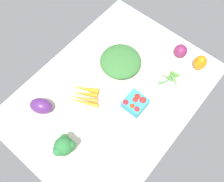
{
  "coord_description": "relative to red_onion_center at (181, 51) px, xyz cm",
  "views": [
    {
      "loc": [
        42.01,
        35.26,
        115.92
      ],
      "look_at": [
        0.0,
        0.0,
        4.0
      ],
      "focal_mm": 40.06,
      "sensor_mm": 36.0,
      "label": 1
    }
  ],
  "objects": [
    {
      "name": "okra_pile",
      "position": [
        15.24,
        4.62,
        -2.73
      ],
      "size": [
        11.82,
        13.27,
        2.0
      ],
      "color": "#408D40",
      "rests_on": "tablecloth"
    },
    {
      "name": "red_onion_center",
      "position": [
        0.0,
        0.0,
        0.0
      ],
      "size": [
        7.13,
        7.13,
        7.13
      ],
      "primitive_type": "sphere",
      "color": "#772352",
      "rests_on": "tablecloth"
    },
    {
      "name": "tablecloth",
      "position": [
        41.3,
        -13.22,
        -4.57
      ],
      "size": [
        104.0,
        76.0,
        2.0
      ],
      "primitive_type": "cube",
      "color": "beige",
      "rests_on": "ground"
    },
    {
      "name": "bell_pepper_orange",
      "position": [
        0.49,
        12.0,
        1.04
      ],
      "size": [
        9.22,
        9.22,
        9.22
      ],
      "primitive_type": "ellipsoid",
      "rotation": [
        0.0,
        0.0,
        0.82
      ],
      "color": "orange",
      "rests_on": "tablecloth"
    },
    {
      "name": "broccoli_head",
      "position": [
        76.84,
        -10.42,
        3.93
      ],
      "size": [
        9.86,
        8.47,
        11.93
      ],
      "color": "#94BB74",
      "rests_on": "tablecloth"
    },
    {
      "name": "carrot_bunch",
      "position": [
        51.86,
        -22.83,
        -2.25
      ],
      "size": [
        15.11,
        18.85,
        2.88
      ],
      "color": "orange",
      "rests_on": "tablecloth"
    },
    {
      "name": "berry_basket",
      "position": [
        39.37,
        -0.13,
        -0.5
      ],
      "size": [
        10.11,
        10.11,
        6.55
      ],
      "color": "teal",
      "rests_on": "tablecloth"
    },
    {
      "name": "leafy_greens_clump",
      "position": [
        25.67,
        -20.47,
        -0.12
      ],
      "size": [
        26.81,
        26.86,
        6.9
      ],
      "primitive_type": "ellipsoid",
      "rotation": [
        0.0,
        0.0,
        3.42
      ],
      "color": "#366F34",
      "rests_on": "tablecloth"
    },
    {
      "name": "eggplant",
      "position": [
        69.83,
        -33.51,
        0.22
      ],
      "size": [
        11.8,
        13.32,
        7.57
      ],
      "primitive_type": "ellipsoid",
      "rotation": [
        0.0,
        0.0,
        2.04
      ],
      "color": "#53256B",
      "rests_on": "tablecloth"
    }
  ]
}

